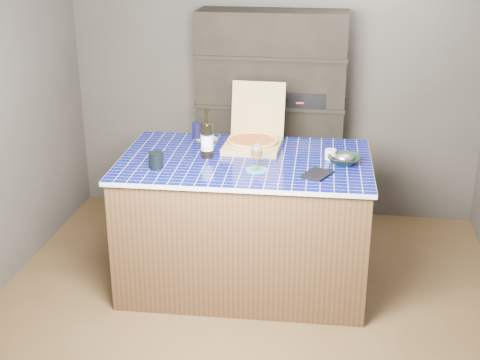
% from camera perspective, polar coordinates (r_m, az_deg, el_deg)
% --- Properties ---
extents(room, '(3.50, 3.50, 3.50)m').
position_cam_1_polar(room, '(4.07, 0.36, 4.01)').
color(room, brown).
rests_on(room, ground).
extents(shelving_unit, '(1.20, 0.41, 1.80)m').
position_cam_1_polar(shelving_unit, '(5.62, 2.72, 5.17)').
color(shelving_unit, black).
rests_on(shelving_unit, floor).
extents(kitchen_island, '(1.74, 1.14, 0.94)m').
position_cam_1_polar(kitchen_island, '(4.74, 0.44, -3.55)').
color(kitchen_island, '#4F331F').
rests_on(kitchen_island, floor).
extents(pizza_box, '(0.40, 0.49, 0.43)m').
position_cam_1_polar(pizza_box, '(4.77, 1.14, 3.46)').
color(pizza_box, '#947D4C').
rests_on(pizza_box, kitchen_island).
extents(mead_bottle, '(0.09, 0.09, 0.34)m').
position_cam_1_polar(mead_bottle, '(4.56, -2.83, 3.54)').
color(mead_bottle, black).
rests_on(mead_bottle, kitchen_island).
extents(teal_trivet, '(0.14, 0.14, 0.01)m').
position_cam_1_polar(teal_trivet, '(4.35, 1.42, 0.86)').
color(teal_trivet, '#1B8E78').
rests_on(teal_trivet, kitchen_island).
extents(wine_glass, '(0.08, 0.08, 0.18)m').
position_cam_1_polar(wine_glass, '(4.31, 1.43, 2.40)').
color(wine_glass, white).
rests_on(wine_glass, teal_trivet).
extents(tumbler, '(0.10, 0.10, 0.11)m').
position_cam_1_polar(tumbler, '(4.41, -7.17, 1.70)').
color(tumbler, black).
rests_on(tumbler, kitchen_island).
extents(dvd_case, '(0.21, 0.24, 0.02)m').
position_cam_1_polar(dvd_case, '(4.29, 6.60, 0.49)').
color(dvd_case, black).
rests_on(dvd_case, kitchen_island).
extents(bowl, '(0.24, 0.24, 0.05)m').
position_cam_1_polar(bowl, '(4.52, 8.87, 1.74)').
color(bowl, black).
rests_on(bowl, kitchen_island).
extents(foil_contents, '(0.13, 0.11, 0.06)m').
position_cam_1_polar(foil_contents, '(4.52, 8.88, 1.89)').
color(foil_contents, '#AFACB8').
rests_on(foil_contents, bowl).
extents(white_jar, '(0.08, 0.08, 0.07)m').
position_cam_1_polar(white_jar, '(4.59, 7.73, 2.19)').
color(white_jar, silver).
rests_on(white_jar, kitchen_island).
extents(navy_cup, '(0.08, 0.08, 0.12)m').
position_cam_1_polar(navy_cup, '(5.00, -3.64, 4.24)').
color(navy_cup, black).
rests_on(navy_cup, kitchen_island).
extents(green_trivet, '(0.16, 0.16, 0.01)m').
position_cam_1_polar(green_trivet, '(5.00, -2.88, 3.55)').
color(green_trivet, '#B3C82B').
rests_on(green_trivet, kitchen_island).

